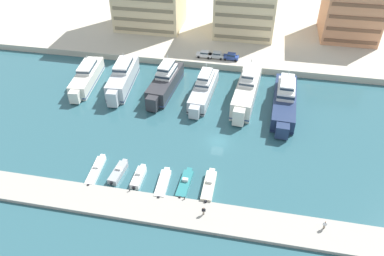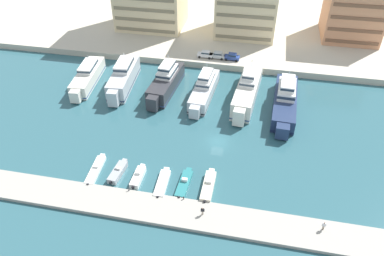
# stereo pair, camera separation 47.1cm
# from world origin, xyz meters

# --- Properties ---
(ground_plane) EXTENTS (400.00, 400.00, 0.00)m
(ground_plane) POSITION_xyz_m (0.00, 0.00, 0.00)
(ground_plane) COLOR #2D5B66
(quay_promenade) EXTENTS (180.00, 70.00, 1.69)m
(quay_promenade) POSITION_xyz_m (0.00, 64.12, 0.85)
(quay_promenade) COLOR beige
(quay_promenade) RESTS_ON ground
(pier_dock) EXTENTS (120.00, 5.97, 0.64)m
(pier_dock) POSITION_xyz_m (0.00, -19.33, 0.32)
(pier_dock) COLOR #A8A399
(pier_dock) RESTS_ON ground
(yacht_ivory_far_left) EXTENTS (5.61, 18.77, 6.41)m
(yacht_ivory_far_left) POSITION_xyz_m (-34.74, 16.18, 1.90)
(yacht_ivory_far_left) COLOR silver
(yacht_ivory_far_left) RESTS_ON ground
(yacht_silver_left) EXTENTS (5.57, 19.24, 7.65)m
(yacht_silver_left) POSITION_xyz_m (-25.55, 16.61, 2.44)
(yacht_silver_left) COLOR silver
(yacht_silver_left) RESTS_ON ground
(yacht_charcoal_mid_left) EXTENTS (5.76, 18.87, 8.30)m
(yacht_charcoal_mid_left) POSITION_xyz_m (-15.00, 16.66, 2.42)
(yacht_charcoal_mid_left) COLOR #333338
(yacht_charcoal_mid_left) RESTS_ON ground
(yacht_silver_center_left) EXTENTS (5.00, 18.96, 7.47)m
(yacht_silver_center_left) POSITION_xyz_m (-5.57, 15.92, 2.06)
(yacht_silver_center_left) COLOR silver
(yacht_silver_center_left) RESTS_ON ground
(yacht_ivory_center) EXTENTS (5.98, 23.04, 8.62)m
(yacht_ivory_center) POSITION_xyz_m (4.36, 17.09, 2.60)
(yacht_ivory_center) COLOR silver
(yacht_ivory_center) RESTS_ON ground
(yacht_navy_center_right) EXTENTS (5.64, 22.65, 8.13)m
(yacht_navy_center_right) POSITION_xyz_m (12.92, 14.63, 2.29)
(yacht_navy_center_right) COLOR navy
(yacht_navy_center_right) RESTS_ON ground
(motorboat_white_far_left) EXTENTS (2.09, 8.27, 1.07)m
(motorboat_white_far_left) POSITION_xyz_m (-20.62, -12.71, 0.37)
(motorboat_white_far_left) COLOR white
(motorboat_white_far_left) RESTS_ON ground
(motorboat_grey_left) EXTENTS (2.14, 6.32, 1.41)m
(motorboat_grey_left) POSITION_xyz_m (-16.37, -12.52, 0.54)
(motorboat_grey_left) COLOR #9EA3A8
(motorboat_grey_left) RESTS_ON ground
(motorboat_white_mid_left) EXTENTS (1.62, 5.89, 1.50)m
(motorboat_white_mid_left) POSITION_xyz_m (-12.41, -13.01, 0.55)
(motorboat_white_mid_left) COLOR white
(motorboat_white_mid_left) RESTS_ON ground
(motorboat_white_center_left) EXTENTS (2.04, 7.42, 0.84)m
(motorboat_white_center_left) POSITION_xyz_m (-7.80, -13.55, 0.39)
(motorboat_white_center_left) COLOR white
(motorboat_white_center_left) RESTS_ON ground
(motorboat_teal_center) EXTENTS (2.02, 7.52, 1.26)m
(motorboat_teal_center) POSITION_xyz_m (-4.04, -12.82, 0.39)
(motorboat_teal_center) COLOR teal
(motorboat_teal_center) RESTS_ON ground
(motorboat_cream_center_right) EXTENTS (1.85, 7.96, 1.53)m
(motorboat_cream_center_right) POSITION_xyz_m (0.23, -12.76, 0.55)
(motorboat_cream_center_right) COLOR beige
(motorboat_cream_center_right) RESTS_ON ground
(car_white_far_left) EXTENTS (4.16, 2.05, 1.80)m
(car_white_far_left) POSITION_xyz_m (-8.17, 32.24, 2.67)
(car_white_far_left) COLOR white
(car_white_far_left) RESTS_ON quay_promenade
(car_silver_left) EXTENTS (4.16, 2.04, 1.80)m
(car_silver_left) POSITION_xyz_m (-4.88, 32.35, 2.67)
(car_silver_left) COLOR #B7BCC1
(car_silver_left) RESTS_ON quay_promenade
(car_blue_mid_left) EXTENTS (4.19, 2.10, 1.80)m
(car_blue_mid_left) POSITION_xyz_m (-1.01, 32.27, 2.67)
(car_blue_mid_left) COLOR #28428E
(car_blue_mid_left) RESTS_ON quay_promenade
(apartment_block_left) EXTENTS (17.40, 15.75, 21.26)m
(apartment_block_left) POSITION_xyz_m (0.83, 50.76, 11.38)
(apartment_block_left) COLOR beige
(apartment_block_left) RESTS_ON quay_promenade
(apartment_block_mid_left) EXTENTS (15.75, 16.04, 19.26)m
(apartment_block_mid_left) POSITION_xyz_m (30.69, 53.91, 10.38)
(apartment_block_mid_left) COLOR tan
(apartment_block_mid_left) RESTS_ON quay_promenade
(pedestrian_near_edge) EXTENTS (0.64, 0.23, 1.64)m
(pedestrian_near_edge) POSITION_xyz_m (19.00, -18.27, 1.61)
(pedestrian_near_edge) COLOR #7A6B56
(pedestrian_near_edge) RESTS_ON pier_dock
(pedestrian_mid_deck) EXTENTS (0.62, 0.27, 1.61)m
(pedestrian_mid_deck) POSITION_xyz_m (0.34, -19.13, 1.59)
(pedestrian_mid_deck) COLOR #7A6B56
(pedestrian_mid_deck) RESTS_ON pier_dock
(bollard_west) EXTENTS (0.20, 0.20, 0.61)m
(bollard_west) POSITION_xyz_m (-12.88, -16.59, 0.97)
(bollard_west) COLOR #2D2D33
(bollard_west) RESTS_ON pier_dock
(bollard_west_mid) EXTENTS (0.20, 0.20, 0.61)m
(bollard_west_mid) POSITION_xyz_m (-3.31, -16.59, 0.97)
(bollard_west_mid) COLOR #2D2D33
(bollard_west_mid) RESTS_ON pier_dock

